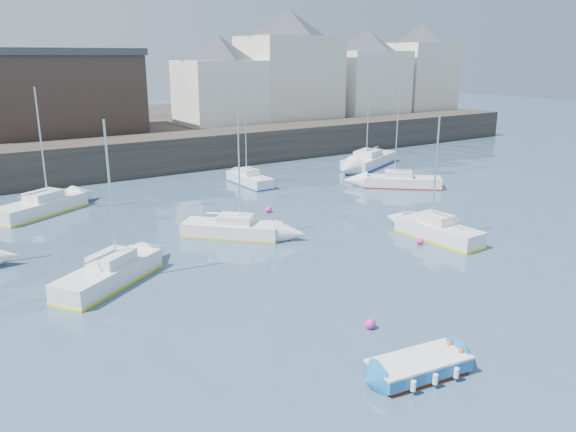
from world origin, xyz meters
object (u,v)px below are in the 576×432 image
sailboat_c (438,231)px  buoy_far (269,213)px  blue_dinghy (419,366)px  sailboat_h (41,206)px  sailboat_b (232,229)px  sailboat_f (249,179)px  buoy_mid (420,244)px  sailboat_d (401,181)px  sailboat_g (369,160)px  buoy_near (370,328)px  sailboat_a (110,274)px

sailboat_c → buoy_far: sailboat_c is taller
blue_dinghy → sailboat_h: bearing=103.0°
sailboat_b → buoy_far: size_ratio=16.35×
blue_dinghy → sailboat_b: sailboat_b is taller
blue_dinghy → sailboat_f: bearing=71.2°
buoy_mid → sailboat_d: bearing=49.7°
sailboat_f → sailboat_g: sailboat_g is taller
sailboat_h → buoy_mid: size_ratio=19.54×
blue_dinghy → sailboat_c: size_ratio=0.51×
sailboat_b → sailboat_g: bearing=29.6°
blue_dinghy → sailboat_d: sailboat_d is taller
sailboat_d → buoy_far: 12.40m
blue_dinghy → sailboat_f: 28.25m
sailboat_b → sailboat_f: sailboat_b is taller
sailboat_h → buoy_near: (7.05, -23.47, -0.52)m
sailboat_b → buoy_mid: size_ratio=17.28×
blue_dinghy → buoy_mid: 13.20m
sailboat_a → sailboat_h: 13.93m
sailboat_g → buoy_near: (-21.26, -24.17, -0.54)m
sailboat_b → sailboat_d: 17.11m
blue_dinghy → sailboat_a: bearing=114.9°
sailboat_c → sailboat_h: size_ratio=0.85×
sailboat_c → sailboat_d: 12.86m
buoy_far → sailboat_d: bearing=2.7°
sailboat_a → buoy_mid: size_ratio=17.77×
sailboat_a → buoy_far: size_ratio=16.81×
sailboat_b → sailboat_a: bearing=-158.3°
sailboat_g → sailboat_h: sailboat_g is taller
buoy_mid → sailboat_f: bearing=91.5°
sailboat_f → buoy_near: 24.88m
sailboat_d → sailboat_f: size_ratio=1.17×
sailboat_d → buoy_near: sailboat_d is taller
sailboat_f → buoy_mid: sailboat_f is taller
sailboat_d → buoy_far: (-12.37, -0.58, -0.46)m
sailboat_c → buoy_mid: 1.50m
blue_dinghy → sailboat_c: (10.98, 9.13, 0.17)m
buoy_far → sailboat_a: bearing=-152.8°
sailboat_g → buoy_far: (-16.02, -8.43, -0.54)m
sailboat_g → buoy_mid: size_ratio=23.50×
sailboat_a → buoy_far: 13.56m
buoy_near → sailboat_d: bearing=42.8°
sailboat_b → buoy_mid: bearing=-41.0°
sailboat_a → buoy_near: (6.82, -9.54, -0.51)m
sailboat_f → sailboat_g: (13.02, 0.69, 0.09)m
sailboat_f → buoy_far: 8.31m
sailboat_h → buoy_mid: sailboat_h is taller
sailboat_b → sailboat_g: 23.41m
sailboat_b → buoy_mid: sailboat_b is taller
sailboat_d → sailboat_a: bearing=-164.5°
sailboat_g → buoy_mid: (-12.55, -18.35, -0.54)m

